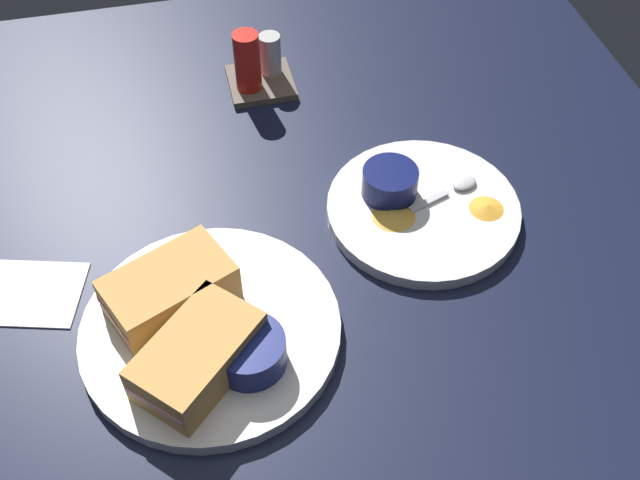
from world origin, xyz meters
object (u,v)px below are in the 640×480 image
Objects in this scene: ramekin_dark_sauce at (249,350)px; ramekin_light_gravy at (390,182)px; sandwich_half_far at (198,356)px; sandwich_half_near at (170,289)px; plate_chips_companion at (423,210)px; spoon_by_gravy_ramekin at (456,187)px; condiment_caddy at (257,67)px; spoon_by_dark_ramekin at (212,326)px; plate_sandwich_main at (211,330)px.

ramekin_dark_sauce and ramekin_light_gravy have the same top height.
sandwich_half_far is 1.97× the size of ramekin_dark_sauce.
ramekin_dark_sauce is (6.86, -9.01, -0.48)cm from sandwich_half_near.
sandwich_half_near is 29.13cm from ramekin_light_gravy.
ramekin_dark_sauce is 29.15cm from plate_chips_companion.
spoon_by_gravy_ramekin is (35.24, 9.31, -2.04)cm from sandwich_half_near.
sandwich_half_near is 36.51cm from spoon_by_gravy_ramekin.
condiment_caddy is (-15.01, 28.83, 2.61)cm from plate_chips_companion.
spoon_by_dark_ramekin is 42.39cm from condiment_caddy.
spoon_by_gravy_ramekin is (8.09, -1.25, -1.57)cm from ramekin_light_gravy.
plate_sandwich_main is 6.73cm from ramekin_dark_sauce.
spoon_by_gravy_ramekin is at bearing 19.52° from plate_chips_companion.
ramekin_dark_sauce is 0.78× the size of condiment_caddy.
condiment_caddy reaches higher than ramekin_dark_sauce.
sandwich_half_near is 9.01cm from sandwich_half_far.
plate_chips_companion is 2.36× the size of spoon_by_gravy_ramekin.
ramekin_light_gravy is at bearing 37.49° from sandwich_half_far.
sandwich_half_near is (-3.49, 3.85, 3.20)cm from plate_sandwich_main.
sandwich_half_far is 2.19× the size of ramekin_light_gravy.
spoon_by_dark_ramekin is 29.41cm from plate_chips_companion.
spoon_by_gravy_ramekin is 33.56cm from condiment_caddy.
plate_sandwich_main is 1.83× the size of sandwich_half_near.
sandwich_half_far is 5.38cm from spoon_by_dark_ramekin.
spoon_by_dark_ramekin is 27.72cm from ramekin_light_gravy.
condiment_caddy reaches higher than plate_chips_companion.
ramekin_light_gravy is (23.65, 14.41, 2.73)cm from plate_sandwich_main.
spoon_by_dark_ramekin is 0.96× the size of condiment_caddy.
plate_sandwich_main is 3.02× the size of spoon_by_dark_ramekin.
spoon_by_dark_ramekin is at bearing -147.86° from ramekin_light_gravy.
ramekin_light_gravy is at bearing 21.25° from sandwich_half_near.
sandwich_half_far is 31.82cm from ramekin_light_gravy.
sandwich_half_far is at bearing -77.82° from sandwich_half_near.
ramekin_dark_sauce reaches higher than plate_sandwich_main.
plate_sandwich_main is at bearing -106.71° from condiment_caddy.
plate_sandwich_main and plate_chips_companion have the same top height.
plate_sandwich_main is 34.39cm from spoon_by_gravy_ramekin.
condiment_caddy reaches higher than sandwich_half_near.
sandwich_half_far reaches higher than ramekin_light_gravy.
spoon_by_gravy_ramekin is (31.53, 13.47, 0.00)cm from spoon_by_dark_ramekin.
ramekin_dark_sauce is 46.33cm from condiment_caddy.
spoon_by_dark_ramekin and spoon_by_gravy_ramekin have the same top height.
plate_chips_companion is at bearing -62.50° from condiment_caddy.
sandwich_half_near is 2.01× the size of ramekin_dark_sauce.
spoon_by_gravy_ramekin is (33.34, 18.11, -2.04)cm from sandwich_half_far.
plate_chips_companion is (23.75, 16.67, -2.72)cm from ramekin_dark_sauce.
ramekin_light_gravy is (20.28, 19.56, 0.01)cm from ramekin_dark_sauce.
sandwich_half_far reaches higher than spoon_by_gravy_ramekin.
spoon_by_dark_ramekin is 0.39× the size of plate_chips_companion.
ramekin_light_gravy reaches higher than spoon_by_gravy_ramekin.
spoon_by_dark_ramekin is at bearing -54.78° from plate_sandwich_main.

